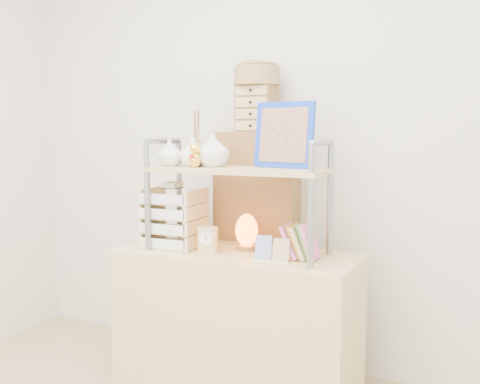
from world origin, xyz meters
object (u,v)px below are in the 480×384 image
object	(u,v)px
letter_tray	(173,221)
salt_lamp	(247,231)
cabinet	(258,251)
desk	(237,324)

from	to	relation	value
letter_tray	salt_lamp	xyz separation A→B (m)	(0.39, 0.08, -0.04)
letter_tray	salt_lamp	distance (m)	0.40
letter_tray	salt_lamp	world-z (taller)	letter_tray
cabinet	letter_tray	distance (m)	0.54
cabinet	letter_tray	world-z (taller)	cabinet
desk	letter_tray	size ratio (longest dim) A/B	3.55
cabinet	letter_tray	xyz separation A→B (m)	(-0.32, -0.38, 0.21)
desk	letter_tray	world-z (taller)	letter_tray
desk	cabinet	distance (m)	0.48
desk	cabinet	world-z (taller)	cabinet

